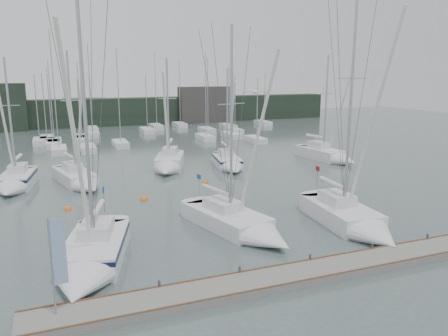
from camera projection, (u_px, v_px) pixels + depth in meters
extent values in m
plane|color=#4C5D5B|center=(244.00, 244.00, 25.81)|extent=(160.00, 160.00, 0.00)
cube|color=slate|center=(285.00, 277.00, 21.23)|extent=(24.00, 2.00, 0.40)
cube|color=black|center=(110.00, 112.00, 81.63)|extent=(90.00, 4.00, 5.00)
cube|color=#3B3836|center=(204.00, 105.00, 85.99)|extent=(10.00, 3.00, 7.00)
cube|color=silver|center=(88.00, 149.00, 55.39)|extent=(1.80, 4.50, 0.90)
cylinder|color=#A3A5AB|center=(85.00, 107.00, 53.76)|extent=(0.12, 0.12, 9.84)
cube|color=silver|center=(59.00, 150.00, 54.22)|extent=(1.80, 4.50, 0.90)
cylinder|color=#A3A5AB|center=(54.00, 90.00, 52.14)|extent=(0.12, 0.12, 13.99)
cube|color=silver|center=(47.00, 139.00, 63.20)|extent=(1.80, 4.50, 0.90)
cylinder|color=#A3A5AB|center=(44.00, 105.00, 61.67)|extent=(0.12, 0.12, 8.91)
cube|color=silver|center=(40.00, 142.00, 60.81)|extent=(1.80, 4.50, 0.90)
cylinder|color=#A3A5AB|center=(37.00, 107.00, 59.31)|extent=(0.12, 0.12, 8.79)
cube|color=silver|center=(228.00, 127.00, 77.23)|extent=(1.80, 4.50, 0.90)
cylinder|color=#A3A5AB|center=(229.00, 94.00, 75.53)|extent=(0.12, 0.12, 10.52)
cube|color=silver|center=(147.00, 131.00, 71.98)|extent=(1.80, 4.50, 0.90)
cylinder|color=#A3A5AB|center=(146.00, 102.00, 70.47)|extent=(0.12, 0.12, 8.75)
cube|color=silver|center=(55.00, 142.00, 60.36)|extent=(1.80, 4.50, 0.90)
cylinder|color=#A3A5AB|center=(51.00, 101.00, 58.66)|extent=(0.12, 0.12, 10.54)
cube|color=silver|center=(232.00, 136.00, 66.75)|extent=(1.80, 4.50, 0.90)
cylinder|color=#A3A5AB|center=(233.00, 103.00, 65.22)|extent=(0.12, 0.12, 8.97)
cube|color=silver|center=(234.00, 131.00, 71.87)|extent=(1.80, 4.50, 0.90)
cylinder|color=#A3A5AB|center=(235.00, 103.00, 70.40)|extent=(0.12, 0.12, 8.40)
cube|color=silver|center=(53.00, 145.00, 58.57)|extent=(1.80, 4.50, 0.90)
cylinder|color=#A3A5AB|center=(50.00, 106.00, 56.97)|extent=(0.12, 0.12, 9.55)
cube|color=silver|center=(156.00, 127.00, 77.03)|extent=(1.80, 4.50, 0.90)
cylinder|color=#A3A5AB|center=(156.00, 89.00, 75.14)|extent=(0.12, 0.12, 12.21)
cube|color=silver|center=(82.00, 140.00, 62.32)|extent=(1.80, 4.50, 0.90)
cylinder|color=#A3A5AB|center=(80.00, 100.00, 60.63)|extent=(0.12, 0.12, 10.41)
cube|color=silver|center=(205.00, 138.00, 64.60)|extent=(1.80, 4.50, 0.90)
cylinder|color=#A3A5AB|center=(206.00, 94.00, 62.76)|extent=(0.12, 0.12, 11.82)
cube|color=silver|center=(120.00, 144.00, 58.88)|extent=(1.80, 4.50, 0.90)
cylinder|color=#A3A5AB|center=(118.00, 96.00, 57.00)|extent=(0.12, 0.12, 12.11)
cube|color=silver|center=(207.00, 130.00, 72.55)|extent=(1.80, 4.50, 0.90)
cylinder|color=#A3A5AB|center=(208.00, 94.00, 70.77)|extent=(0.12, 0.12, 11.23)
cube|color=silver|center=(263.00, 123.00, 82.44)|extent=(1.80, 4.50, 0.90)
cylinder|color=#A3A5AB|center=(265.00, 97.00, 80.93)|extent=(0.12, 0.12, 8.81)
cube|color=silver|center=(81.00, 138.00, 63.88)|extent=(1.80, 4.50, 0.90)
cylinder|color=#A3A5AB|center=(79.00, 108.00, 62.44)|extent=(0.12, 0.12, 8.17)
cube|color=silver|center=(255.00, 140.00, 62.51)|extent=(1.80, 4.50, 0.90)
cylinder|color=#A3A5AB|center=(257.00, 108.00, 61.06)|extent=(0.12, 0.12, 8.29)
cube|color=silver|center=(180.00, 125.00, 79.49)|extent=(1.80, 4.50, 0.90)
cylinder|color=#A3A5AB|center=(180.00, 92.00, 77.76)|extent=(0.12, 0.12, 10.90)
cube|color=silver|center=(93.00, 134.00, 67.98)|extent=(1.80, 4.50, 0.90)
cylinder|color=#A3A5AB|center=(90.00, 89.00, 66.00)|extent=(0.12, 0.12, 13.15)
cube|color=silver|center=(92.00, 130.00, 73.37)|extent=(1.80, 4.50, 0.90)
cylinder|color=#A3A5AB|center=(90.00, 102.00, 71.90)|extent=(0.12, 0.12, 8.41)
cube|color=silver|center=(96.00, 251.00, 23.70)|extent=(4.45, 6.49, 1.53)
cone|color=silver|center=(78.00, 289.00, 19.60)|extent=(3.53, 3.24, 2.95)
cube|color=silver|center=(97.00, 228.00, 23.95)|extent=(2.21, 2.72, 0.71)
cylinder|color=#A3A5AB|center=(85.00, 123.00, 21.76)|extent=(0.18, 0.18, 12.51)
cylinder|color=white|center=(98.00, 209.00, 24.40)|extent=(1.06, 2.86, 0.29)
cube|color=#0F153A|center=(95.00, 242.00, 23.59)|extent=(4.47, 6.51, 0.25)
cube|color=#1A5091|center=(103.00, 190.00, 26.20)|extent=(0.17, 0.53, 0.37)
cube|color=silver|center=(227.00, 221.00, 28.67)|extent=(4.43, 6.79, 1.36)
cone|color=silver|center=(273.00, 241.00, 25.16)|extent=(3.50, 3.34, 2.91)
cube|color=silver|center=(223.00, 204.00, 28.81)|extent=(2.19, 2.83, 0.64)
cylinder|color=#A3A5AB|center=(231.00, 123.00, 26.90)|extent=(0.16, 0.16, 11.61)
cylinder|color=white|center=(216.00, 190.00, 29.26)|extent=(1.04, 3.02, 0.25)
cube|color=#1A5091|center=(199.00, 177.00, 30.76)|extent=(0.15, 0.48, 0.33)
cube|color=silver|center=(340.00, 215.00, 29.60)|extent=(3.44, 6.43, 1.49)
cone|color=silver|center=(381.00, 239.00, 25.46)|extent=(3.17, 2.89, 2.97)
cube|color=silver|center=(337.00, 198.00, 29.83)|extent=(1.82, 2.61, 0.69)
cylinder|color=#A3A5AB|center=(351.00, 101.00, 27.51)|extent=(0.18, 0.18, 13.98)
cylinder|color=white|center=(332.00, 183.00, 30.33)|extent=(0.51, 3.05, 0.28)
cube|color=maroon|center=(318.00, 169.00, 32.14)|extent=(0.06, 0.53, 0.36)
cube|color=silver|center=(18.00, 181.00, 38.68)|extent=(3.19, 5.24, 1.51)
cone|color=silver|center=(8.00, 192.00, 35.33)|extent=(2.79, 2.45, 2.51)
cube|color=silver|center=(18.00, 168.00, 38.92)|extent=(1.65, 2.15, 0.70)
cylinder|color=#A3A5AB|center=(10.00, 117.00, 37.10)|extent=(0.18, 0.18, 9.93)
cylinder|color=white|center=(18.00, 157.00, 39.18)|extent=(0.62, 2.43, 0.28)
cube|color=#0F153A|center=(17.00, 176.00, 38.57)|extent=(3.21, 5.27, 0.25)
cube|color=silver|center=(75.00, 178.00, 39.78)|extent=(3.74, 6.08, 1.45)
cone|color=silver|center=(90.00, 188.00, 36.58)|extent=(2.94, 2.95, 2.41)
cube|color=silver|center=(72.00, 166.00, 39.93)|extent=(1.85, 2.52, 0.67)
cylinder|color=#A3A5AB|center=(71.00, 113.00, 38.15)|extent=(0.17, 0.17, 10.57)
cylinder|color=white|center=(70.00, 156.00, 40.26)|extent=(0.95, 2.75, 0.27)
cube|color=silver|center=(170.00, 163.00, 46.09)|extent=(4.28, 5.81, 1.64)
cone|color=silver|center=(166.00, 171.00, 42.45)|extent=(3.24, 3.01, 2.63)
cube|color=silver|center=(170.00, 151.00, 46.36)|extent=(2.08, 2.46, 0.77)
cylinder|color=#A3A5AB|center=(168.00, 108.00, 44.46)|extent=(0.20, 0.20, 9.94)
cylinder|color=white|center=(170.00, 141.00, 46.63)|extent=(1.17, 2.50, 0.31)
cube|color=silver|center=(226.00, 162.00, 46.90)|extent=(3.17, 5.52, 1.36)
cone|color=silver|center=(234.00, 170.00, 43.35)|extent=(2.69, 2.59, 2.36)
cube|color=silver|center=(226.00, 152.00, 47.12)|extent=(1.62, 2.27, 0.63)
cylinder|color=#A3A5AB|center=(227.00, 113.00, 45.40)|extent=(0.16, 0.16, 9.19)
cylinder|color=white|center=(224.00, 144.00, 47.50)|extent=(0.66, 2.55, 0.25)
cube|color=#0F153A|center=(226.00, 158.00, 46.81)|extent=(3.20, 5.54, 0.23)
cube|color=silver|center=(321.00, 155.00, 50.71)|extent=(3.37, 6.13, 1.54)
cone|color=silver|center=(347.00, 161.00, 47.18)|extent=(2.90, 2.83, 2.57)
cube|color=silver|center=(318.00, 145.00, 50.90)|extent=(1.73, 2.51, 0.72)
cylinder|color=#A3A5AB|center=(326.00, 103.00, 49.04)|extent=(0.19, 0.19, 10.50)
cylinder|color=white|center=(315.00, 136.00, 51.25)|extent=(0.69, 2.86, 0.29)
sphere|color=orange|center=(144.00, 200.00, 34.75)|extent=(0.64, 0.64, 0.64)
sphere|color=orange|center=(205.00, 183.00, 39.92)|extent=(0.51, 0.51, 0.51)
sphere|color=orange|center=(67.00, 210.00, 32.24)|extent=(0.57, 0.57, 0.57)
cylinder|color=#A3A5AB|center=(52.00, 267.00, 17.21)|extent=(0.08, 0.08, 4.09)
cube|color=#1B55AE|center=(59.00, 252.00, 17.23)|extent=(0.54, 0.10, 2.73)
ellipsoid|color=white|center=(255.00, 92.00, 22.57)|extent=(0.39, 0.52, 0.21)
cube|color=#999CA1|center=(249.00, 92.00, 22.57)|extent=(0.49, 0.31, 0.11)
cube|color=#999CA1|center=(261.00, 92.00, 22.56)|extent=(0.49, 0.31, 0.11)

